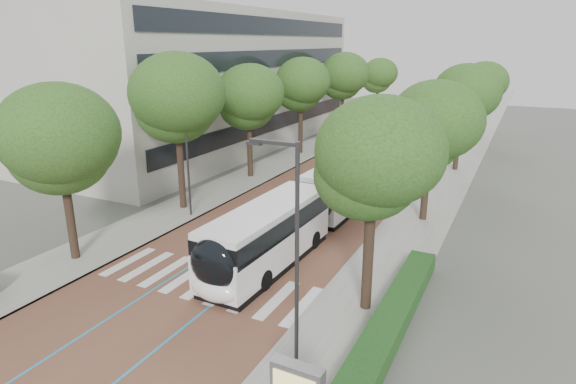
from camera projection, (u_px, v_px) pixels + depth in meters
name	position (u px, v px, depth m)	size (l,w,h in m)	color
ground	(191.00, 290.00, 22.17)	(160.00, 160.00, 0.00)	#51544C
road	(401.00, 140.00, 56.36)	(11.00, 140.00, 0.02)	brown
sidewalk_left	(341.00, 134.00, 59.53)	(4.00, 140.00, 0.12)	gray
sidewalk_right	(469.00, 145.00, 53.16)	(4.00, 140.00, 0.12)	gray
kerb_left	(356.00, 135.00, 58.72)	(0.20, 140.00, 0.14)	gray
kerb_right	(451.00, 143.00, 53.97)	(0.20, 140.00, 0.14)	gray
zebra_crossing	(207.00, 282.00, 22.93)	(10.55, 3.60, 0.01)	silver
lane_line_left	(388.00, 138.00, 57.03)	(0.12, 126.00, 0.01)	teal
lane_line_right	(415.00, 141.00, 55.67)	(0.12, 126.00, 0.01)	teal
office_building	(201.00, 80.00, 52.28)	(18.11, 40.00, 14.00)	#9C9890
hedge	(385.00, 331.00, 18.15)	(1.20, 14.00, 0.80)	#153D15
streetlight_near	(292.00, 243.00, 15.36)	(1.82, 0.20, 8.00)	#313134
streetlight_far	(435.00, 126.00, 36.73)	(1.82, 0.20, 8.00)	#313134
lamp_post_left	(187.00, 155.00, 30.37)	(0.14, 0.14, 8.00)	#313134
trees_left	(277.00, 93.00, 43.00)	(6.11, 60.44, 9.85)	black
trees_right	(452.00, 109.00, 36.34)	(5.70, 47.15, 8.71)	black
lead_bus	(302.00, 213.00, 27.39)	(3.09, 18.47, 3.20)	black
bus_queued_0	(377.00, 156.00, 41.16)	(2.58, 12.41, 3.20)	white
bus_queued_1	(409.00, 132.00, 52.21)	(3.17, 12.51, 3.20)	white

